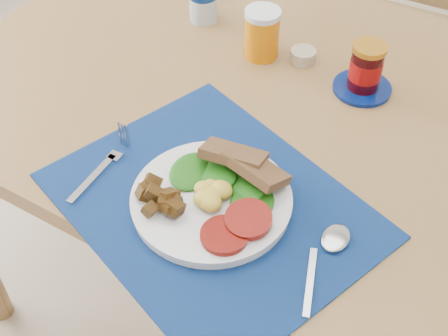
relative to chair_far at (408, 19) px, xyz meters
name	(u,v)px	position (x,y,z in m)	size (l,w,h in m)	color
table	(288,135)	(-0.04, -0.65, 0.07)	(1.40, 0.90, 0.75)	brown
chair_far	(408,19)	(0.00, 0.00, 0.00)	(0.47, 0.45, 1.19)	brown
placemat	(212,205)	(-0.04, -0.96, 0.15)	(0.51, 0.40, 0.00)	black
breakfast_plate	(207,197)	(-0.04, -0.96, 0.17)	(0.26, 0.26, 0.06)	silver
fork	(107,164)	(-0.24, -0.97, 0.16)	(0.03, 0.18, 0.00)	#B2B5BA
spoon	(328,252)	(0.17, -0.95, 0.16)	(0.05, 0.18, 0.01)	#B2B5BA
juice_glass	(262,35)	(-0.17, -0.54, 0.20)	(0.07, 0.07, 0.10)	#D46E05
ramekin	(303,56)	(-0.08, -0.52, 0.16)	(0.05, 0.05, 0.03)	tan
jam_on_saucer	(365,71)	(0.06, -0.54, 0.20)	(0.12, 0.12, 0.10)	#051758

